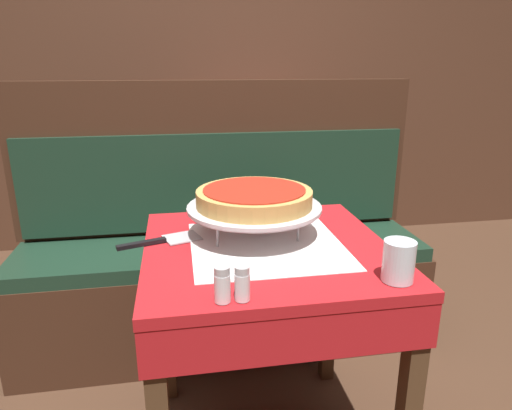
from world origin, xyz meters
TOP-DOWN VIEW (x-y plane):
  - dining_table_front at (0.00, 0.00)m, footprint 0.71×0.71m
  - dining_table_rear at (0.27, 1.44)m, footprint 0.75×0.75m
  - booth_bench at (-0.07, 0.67)m, footprint 1.79×0.45m
  - back_wall_panel at (0.00, 2.00)m, footprint 6.00×0.04m
  - pizza_pan_stand at (-0.02, 0.08)m, footprint 0.41×0.41m
  - deep_dish_pizza at (-0.02, 0.08)m, footprint 0.35×0.35m
  - pizza_server at (-0.30, 0.07)m, footprint 0.25×0.13m
  - water_glass_near at (0.27, -0.28)m, footprint 0.08×0.08m
  - salt_shaker at (-0.16, -0.31)m, footprint 0.04×0.04m
  - pepper_shaker at (-0.12, -0.31)m, footprint 0.04×0.04m
  - napkin_holder at (0.14, 0.31)m, footprint 0.10×0.05m
  - condiment_caddy at (0.25, 1.43)m, footprint 0.15×0.15m

SIDE VIEW (x-z plane):
  - booth_bench at x=-0.07m, z-range -0.24..0.94m
  - dining_table_rear at x=0.27m, z-range 0.27..1.00m
  - dining_table_front at x=0.00m, z-range 0.27..1.01m
  - pizza_server at x=-0.30m, z-range 0.74..0.75m
  - condiment_caddy at x=0.25m, z-range 0.68..0.86m
  - pepper_shaker at x=-0.12m, z-range 0.74..0.82m
  - salt_shaker at x=-0.16m, z-range 0.74..0.82m
  - napkin_holder at x=0.14m, z-range 0.74..0.83m
  - water_glass_near at x=0.27m, z-range 0.74..0.84m
  - pizza_pan_stand at x=-0.02m, z-range 0.78..0.88m
  - deep_dish_pizza at x=-0.02m, z-range 0.84..0.89m
  - back_wall_panel at x=0.00m, z-range 0.00..2.40m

